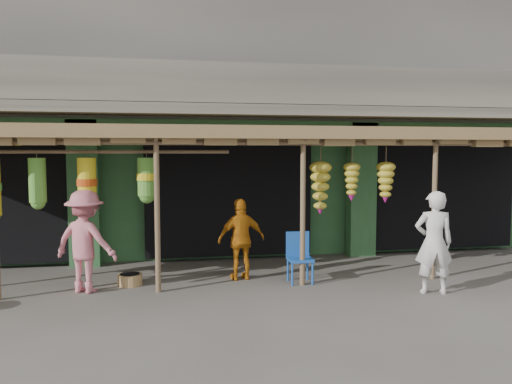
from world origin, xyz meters
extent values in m
plane|color=#514C47|center=(0.00, 0.00, 0.00)|extent=(80.00, 80.00, 0.00)
cube|color=gray|center=(0.00, 5.00, 5.00)|extent=(16.00, 6.00, 4.00)
cube|color=#2D6033|center=(0.00, 5.15, 1.50)|extent=(16.00, 5.70, 3.00)
cube|color=gray|center=(0.00, 1.65, 3.20)|extent=(16.00, 0.90, 0.22)
cube|color=gray|center=(0.00, 1.25, 3.70)|extent=(16.00, 0.10, 0.80)
cube|color=#2D6033|center=(0.00, 2.05, 2.85)|extent=(16.00, 0.35, 0.35)
cube|color=black|center=(0.00, 3.00, 1.35)|extent=(3.60, 2.00, 2.50)
cube|color=black|center=(5.00, 3.00, 1.35)|extent=(3.60, 2.00, 2.50)
cube|color=#2D6033|center=(-3.00, 2.05, 1.50)|extent=(0.60, 0.35, 3.00)
cube|color=#2D6033|center=(3.00, 2.05, 1.50)|extent=(0.60, 0.35, 3.00)
cylinder|color=brown|center=(-1.50, -0.20, 1.30)|extent=(0.09, 0.09, 2.60)
cylinder|color=brown|center=(1.00, -0.20, 1.30)|extent=(0.09, 0.09, 2.60)
cylinder|color=brown|center=(3.50, -0.20, 1.30)|extent=(0.09, 0.09, 2.60)
cylinder|color=brown|center=(-0.25, -0.20, 2.50)|extent=(12.90, 0.08, 0.08)
cylinder|color=brown|center=(-3.00, 0.20, 2.35)|extent=(5.50, 0.06, 0.06)
cube|color=brown|center=(0.00, 0.90, 2.68)|extent=(14.00, 2.70, 0.22)
cylinder|color=#1A4EA9|center=(0.81, -0.23, 0.20)|extent=(0.04, 0.04, 0.41)
cylinder|color=#1A4EA9|center=(1.18, -0.24, 0.20)|extent=(0.04, 0.04, 0.41)
cylinder|color=#1A4EA9|center=(0.82, 0.14, 0.20)|extent=(0.04, 0.04, 0.41)
cylinder|color=#1A4EA9|center=(1.19, 0.13, 0.20)|extent=(0.04, 0.04, 0.41)
cube|color=#1A4EA9|center=(1.00, -0.05, 0.43)|extent=(0.44, 0.44, 0.05)
cube|color=#1A4EA9|center=(1.01, 0.15, 0.67)|extent=(0.43, 0.05, 0.46)
cylinder|color=tan|center=(-2.00, 0.34, 0.10)|extent=(0.57, 0.57, 0.20)
imported|color=silver|center=(3.00, -1.08, 0.86)|extent=(0.70, 0.54, 1.71)
imported|color=#BE6C11|center=(0.00, 0.38, 0.75)|extent=(0.93, 0.50, 1.50)
imported|color=#CE6D79|center=(-2.69, 0.04, 0.86)|extent=(1.28, 1.05, 1.72)
camera|label=1|loc=(-1.36, -8.58, 2.34)|focal=35.00mm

